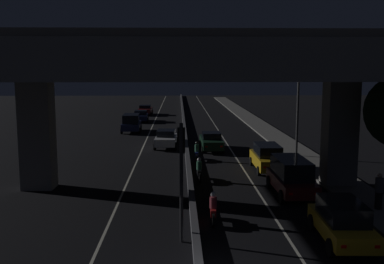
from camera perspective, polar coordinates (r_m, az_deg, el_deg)
lane_line_left_inner at (r=48.45m, az=-5.37°, el=0.02°), size 0.12×126.00×0.00m
lane_line_right_inner at (r=48.55m, az=3.46°, el=0.06°), size 0.12×126.00×0.00m
median_divider at (r=48.32m, az=-0.95°, el=0.29°), size 0.30×126.00×0.43m
sidewalk_right at (r=42.51m, az=11.29°, el=-1.13°), size 2.59×126.00×0.15m
elevated_overpass at (r=25.19m, az=-0.26°, el=8.51°), size 24.15×12.94×8.96m
traffic_light_left_of_median at (r=17.34m, az=-1.37°, el=-3.73°), size 0.30×0.49×4.71m
street_lamp at (r=34.67m, az=12.74°, el=3.75°), size 2.34×0.32×7.11m
car_taxi_yellow_lead at (r=18.74m, az=18.50°, el=-10.69°), size 1.95×4.18×1.68m
car_dark_red_second at (r=24.87m, az=12.49°, el=-5.43°), size 1.98×4.70×1.96m
car_taxi_yellow_third at (r=30.44m, az=9.56°, el=-3.17°), size 1.87×4.58×1.74m
car_dark_green_fourth at (r=37.49m, az=2.47°, el=-1.17°), size 1.91×4.54×1.50m
car_white_lead_oncoming at (r=38.73m, az=-3.31°, el=-0.82°), size 2.03×4.10×1.50m
car_dark_blue_second_oncoming at (r=48.42m, az=-7.71°, el=1.18°), size 2.14×4.35×1.92m
car_dark_blue_third_oncoming at (r=57.90m, az=-6.53°, el=2.05°), size 2.04×4.23×1.42m
car_dark_red_fourth_oncoming at (r=66.34m, az=-5.96°, el=2.82°), size 2.08×4.28×1.41m
motorcycle_red_filtering_near at (r=20.06m, az=2.71°, el=-9.81°), size 0.34×1.75×1.41m
motorcycle_black_filtering_mid at (r=27.28m, az=0.91°, el=-4.97°), size 0.33×1.90×1.42m
motorcycle_blue_filtering_far at (r=33.25m, az=0.62°, el=-2.59°), size 0.34×1.79×1.43m
pedestrian_on_sidewalk at (r=23.16m, az=22.66°, el=-6.97°), size 0.39×0.39×1.73m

